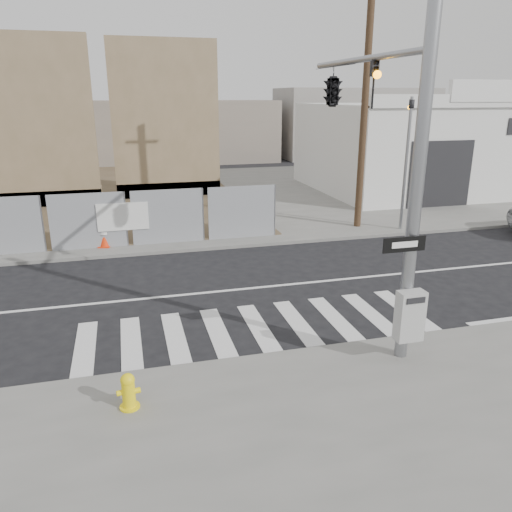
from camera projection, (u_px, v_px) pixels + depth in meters
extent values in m
plane|color=black|center=(235.00, 290.00, 14.40)|extent=(100.00, 100.00, 0.00)
cube|color=slate|center=(179.00, 197.00, 27.25)|extent=(50.00, 20.00, 0.12)
cylinder|color=gray|center=(416.00, 191.00, 9.49)|extent=(0.26, 0.26, 7.00)
cylinder|color=gray|center=(363.00, 59.00, 11.11)|extent=(0.14, 5.20, 0.14)
cube|color=#B2B2AF|center=(410.00, 316.00, 9.97)|extent=(0.55, 0.30, 1.05)
cube|color=black|center=(404.00, 244.00, 9.58)|extent=(0.90, 0.03, 0.30)
cube|color=silver|center=(405.00, 245.00, 9.57)|extent=(0.55, 0.01, 0.12)
imported|color=black|center=(374.00, 85.00, 10.73)|extent=(0.16, 0.20, 1.00)
imported|color=black|center=(333.00, 87.00, 12.75)|extent=(0.53, 2.48, 1.00)
cylinder|color=gray|center=(406.00, 165.00, 19.76)|extent=(0.12, 0.12, 5.20)
imported|color=black|center=(412.00, 99.00, 18.99)|extent=(0.16, 0.20, 1.00)
cube|color=#796648|center=(28.00, 123.00, 23.37)|extent=(6.00, 0.50, 8.00)
cube|color=#796648|center=(39.00, 197.00, 24.84)|extent=(6.00, 1.30, 0.80)
cube|color=#796648|center=(166.00, 121.00, 25.89)|extent=(5.50, 0.50, 8.00)
cube|color=#796648|center=(169.00, 188.00, 27.36)|extent=(5.50, 1.30, 0.80)
cube|color=silver|center=(420.00, 147.00, 29.02)|extent=(12.00, 10.00, 4.80)
cube|color=silver|center=(485.00, 101.00, 23.62)|extent=(12.00, 0.30, 0.60)
cube|color=silver|center=(487.00, 91.00, 23.44)|extent=(4.00, 0.30, 1.00)
cube|color=black|center=(440.00, 174.00, 24.15)|extent=(3.40, 0.06, 3.20)
cylinder|color=#463221|center=(365.00, 102.00, 19.48)|extent=(0.28, 0.28, 10.00)
cylinder|color=yellow|center=(130.00, 406.00, 8.76)|extent=(0.41, 0.41, 0.04)
cylinder|color=yellow|center=(129.00, 394.00, 8.68)|extent=(0.26, 0.26, 0.53)
sphere|color=yellow|center=(128.00, 380.00, 8.60)|extent=(0.25, 0.25, 0.25)
cylinder|color=yellow|center=(120.00, 393.00, 8.63)|extent=(0.14, 0.12, 0.10)
cylinder|color=yellow|center=(137.00, 391.00, 8.70)|extent=(0.14, 0.12, 0.10)
cube|color=red|center=(105.00, 246.00, 18.11)|extent=(0.50, 0.50, 0.03)
cone|color=red|center=(104.00, 236.00, 17.99)|extent=(0.45, 0.45, 0.80)
cylinder|color=silver|center=(104.00, 233.00, 17.96)|extent=(0.31, 0.31, 0.09)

